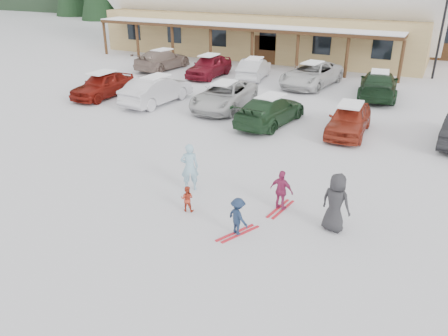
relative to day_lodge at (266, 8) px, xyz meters
The scene contains 20 objects.
ground 29.63m from the day_lodge, 72.16° to the right, with size 160.00×160.00×0.00m, color silver.
day_lodge is the anchor object (origin of this frame).
lamp_post 15.35m from the day_lodge, 17.76° to the right, with size 0.50×0.25×5.89m.
adult_skier 28.44m from the day_lodge, 73.43° to the right, with size 0.61×0.40×1.69m, color #8CBACF.
toddler_red 29.95m from the day_lodge, 72.91° to the right, with size 0.42×0.32×0.86m, color #B93722.
child_navy 31.05m from the day_lodge, 69.65° to the right, with size 0.74×0.43×1.15m, color #192946.
skis_child_navy 31.12m from the day_lodge, 69.65° to the right, with size 0.20×1.40×0.03m, color red.
child_magenta 29.51m from the day_lodge, 67.22° to the right, with size 0.79×0.33×1.34m, color #A12B5C.
skis_child_magenta 29.59m from the day_lodge, 67.22° to the right, with size 0.20×1.40×0.03m, color red.
bystander_dark 30.60m from the day_lodge, 64.45° to the right, with size 0.87×0.57×1.79m, color #29282B.
parked_car_0 19.39m from the day_lodge, 98.42° to the right, with size 1.76×4.38×1.49m, color maroon.
parked_car_1 18.92m from the day_lodge, 87.34° to the right, with size 1.65×4.75×1.56m, color silver.
parked_car_2 18.65m from the day_lodge, 75.13° to the right, with size 2.37×5.13×1.43m, color silver.
parked_car_3 21.01m from the day_lodge, 67.49° to the right, with size 1.96×4.82×1.40m, color #203E23.
parked_car_4 22.48m from the day_lodge, 58.21° to the right, with size 1.67×4.16×1.42m, color maroon.
parked_car_7 11.78m from the day_lodge, 111.64° to the right, with size 2.09×5.13×1.49m, color gray.
parked_car_8 11.67m from the day_lodge, 88.73° to the right, with size 1.82×4.52×1.54m, color maroon.
parked_car_9 11.44m from the day_lodge, 72.04° to the right, with size 1.50×4.32×1.42m, color silver.
parked_car_10 13.42m from the day_lodge, 54.68° to the right, with size 2.56×5.55×1.54m, color silver.
parked_car_11 16.97m from the day_lodge, 44.40° to the right, with size 2.17×5.33×1.55m, color #18321C.
Camera 1 is at (6.16, -10.73, 6.94)m, focal length 35.00 mm.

